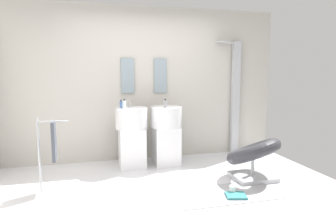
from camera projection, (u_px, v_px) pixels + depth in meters
ground_plane at (168, 195)px, 3.75m from camera, size 4.80×3.60×0.04m
rear_partition at (144, 84)px, 5.15m from camera, size 4.80×0.10×2.60m
pedestal_sink_left at (132, 134)px, 4.72m from camera, size 0.50×0.50×1.05m
pedestal_sink_right at (166, 133)px, 4.86m from camera, size 0.50×0.50×1.05m
vanity_mirror_left at (128, 76)px, 5.00m from camera, size 0.22×0.03×0.58m
vanity_mirror_right at (160, 76)px, 5.14m from camera, size 0.22×0.03×0.58m
shower_column at (235, 95)px, 5.48m from camera, size 0.49×0.24×2.05m
lounge_chair at (253, 155)px, 4.20m from camera, size 1.09×1.09×0.65m
towel_rack at (52, 143)px, 3.72m from camera, size 0.37×0.22×0.95m
area_rug at (226, 194)px, 3.71m from camera, size 1.28×0.62×0.01m
magazine_teal at (236, 196)px, 3.61m from camera, size 0.28×0.26×0.02m
coffee_mug at (233, 189)px, 3.72m from camera, size 0.09×0.09×0.09m
soap_bottle_clear at (124, 104)px, 4.51m from camera, size 0.05×0.05×0.15m
soap_bottle_grey at (165, 104)px, 4.63m from camera, size 0.05×0.05×0.14m
soap_bottle_blue at (121, 104)px, 4.62m from camera, size 0.04×0.04×0.13m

